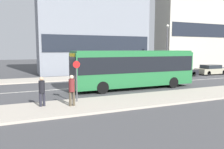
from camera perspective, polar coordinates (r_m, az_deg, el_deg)
ground_plane at (r=19.36m, az=-9.12°, el=-3.55°), size 120.00×120.00×0.00m
sidewalk_near at (r=13.48m, az=-2.81°, el=-7.67°), size 44.00×3.50×0.13m
sidewalk_far at (r=25.40m, az=-12.44°, el=-1.07°), size 44.00×3.50×0.13m
lane_centerline at (r=19.36m, az=-9.12°, el=-3.54°), size 41.80×0.16×0.01m
apartment_block_left_tower at (r=32.46m, az=-4.91°, el=13.86°), size 15.56×5.29×15.02m
apartment_block_right_tower at (r=44.27m, az=24.07°, el=17.09°), size 19.85×4.27×23.76m
city_bus at (r=18.91m, az=5.71°, el=2.01°), size 10.72×2.53×3.27m
parked_car_0 at (r=28.82m, az=17.64°, el=0.78°), size 4.02×1.76×1.30m
parked_car_1 at (r=32.42m, az=24.47°, el=1.12°), size 4.29×1.85×1.32m
pedestrian_near_stop at (r=13.09m, az=-17.85°, el=-3.79°), size 0.34×0.34×1.70m
pedestrian_down_pavement at (r=12.75m, az=-10.46°, el=-3.57°), size 0.35×0.34×1.80m
bus_stop_sign at (r=13.69m, az=-9.24°, el=-0.76°), size 0.44×0.12×2.60m
street_lamp at (r=29.55m, az=14.19°, el=7.78°), size 0.36×0.36×6.44m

